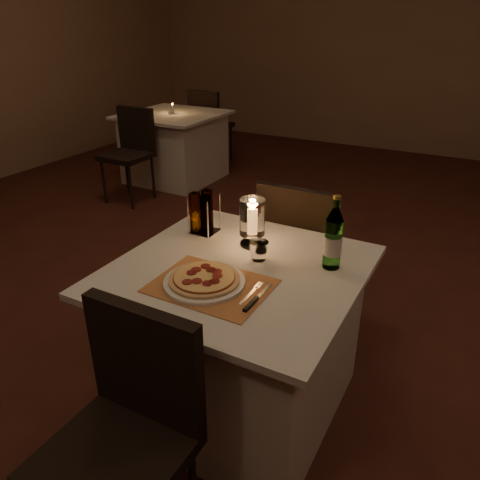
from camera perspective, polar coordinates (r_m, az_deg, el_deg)
The scene contains 18 objects.
floor at distance 2.56m, azimuth 0.25°, elevation -15.96°, with size 8.00×10.00×0.02m, color #481F17.
wall_back at distance 6.76m, azimuth 22.52°, elevation 22.24°, with size 8.00×0.02×3.00m, color #957257.
main_table at distance 2.16m, azimuth -0.26°, elevation -11.94°, with size 1.00×1.00×0.74m.
chair_near at distance 1.61m, azimuth -13.41°, elevation -20.34°, with size 0.42×0.42×0.90m.
chair_far at distance 2.62m, azimuth 7.25°, elevation -0.37°, with size 0.42×0.42×0.90m.
placemat at distance 1.83m, azimuth -3.56°, elevation -5.60°, with size 0.45×0.34×0.00m, color #B87440.
plate at distance 1.84m, azimuth -4.36°, elevation -5.12°, with size 0.32×0.32×0.01m, color white.
pizza at distance 1.83m, azimuth -4.38°, elevation -4.68°, with size 0.28×0.28×0.02m.
fork at distance 1.78m, azimuth 1.56°, elevation -6.31°, with size 0.02×0.18×0.00m.
knife at distance 1.72m, azimuth 1.68°, elevation -7.46°, with size 0.02×0.22×0.01m.
tumbler at distance 2.00m, azimuth 2.32°, elevation -1.32°, with size 0.08×0.08×0.08m, color white, non-canonical shape.
water_bottle at distance 1.94m, azimuth 11.29°, elevation 0.07°, with size 0.08×0.08×0.32m.
hurricane_candle at distance 2.09m, azimuth 1.50°, elevation 2.62°, with size 0.12×0.12×0.22m.
cruet_caddy at distance 2.23m, azimuth -4.52°, elevation 3.15°, with size 0.12×0.12×0.21m.
neighbor_table_left at distance 5.38m, azimuth -7.94°, elevation 11.20°, with size 1.00×1.00×0.74m.
neighbor_chair_la at distance 4.79m, azimuth -13.14°, elevation 11.20°, with size 0.42×0.42×0.90m.
neighbor_chair_lb at distance 5.91m, azimuth -3.89°, elevation 14.43°, with size 0.42×0.42×0.90m.
neighbor_candle_left at distance 5.29m, azimuth -8.22°, elevation 15.55°, with size 0.03×0.03×0.11m.
Camera 1 is at (0.90, -1.69, 1.69)m, focal length 35.00 mm.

